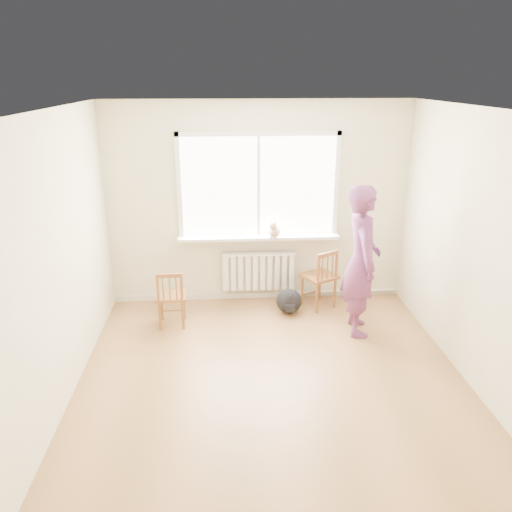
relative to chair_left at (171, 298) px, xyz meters
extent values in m
plane|color=#9E6C41|center=(1.14, -1.46, -0.38)|extent=(4.50, 4.50, 0.00)
plane|color=white|center=(1.14, -1.46, 2.32)|extent=(4.50, 4.50, 0.00)
cube|color=beige|center=(1.14, 0.79, 0.97)|extent=(4.00, 0.01, 2.70)
cube|color=white|center=(1.14, 0.77, 1.22)|extent=(2.00, 0.02, 1.30)
cube|color=white|center=(1.14, 0.75, 1.90)|extent=(2.12, 0.05, 0.06)
cube|color=white|center=(0.11, 0.75, 1.22)|extent=(0.06, 0.05, 1.42)
cube|color=white|center=(2.17, 0.75, 1.22)|extent=(0.06, 0.05, 1.42)
cube|color=white|center=(1.14, 0.75, 1.22)|extent=(0.04, 0.05, 1.30)
cube|color=white|center=(1.14, 0.68, 0.55)|extent=(2.15, 0.22, 0.04)
cube|color=white|center=(1.14, 0.74, 0.05)|extent=(1.00, 0.02, 0.55)
cube|color=white|center=(1.14, 0.69, 0.05)|extent=(1.00, 0.10, 0.51)
cube|color=white|center=(1.14, 0.69, 0.31)|extent=(1.00, 0.12, 0.03)
cylinder|color=silver|center=(2.39, 0.73, -0.30)|extent=(1.40, 0.04, 0.04)
cube|color=beige|center=(1.14, 0.78, -0.34)|extent=(4.00, 0.03, 0.08)
cube|color=#985D2C|center=(0.00, 0.04, 0.02)|extent=(0.38, 0.36, 0.04)
cylinder|color=#985D2C|center=(0.14, 0.19, -0.18)|extent=(0.03, 0.03, 0.40)
cylinder|color=#985D2C|center=(-0.15, 0.18, -0.18)|extent=(0.03, 0.03, 0.40)
cylinder|color=#985D2C|center=(0.14, -0.10, -0.18)|extent=(0.03, 0.03, 0.40)
cylinder|color=#985D2C|center=(-0.14, -0.10, -0.18)|extent=(0.03, 0.03, 0.40)
cylinder|color=#985D2C|center=(0.14, -0.10, 0.00)|extent=(0.04, 0.04, 0.75)
cylinder|color=#985D2C|center=(-0.14, -0.10, 0.00)|extent=(0.04, 0.04, 0.75)
cube|color=#985D2C|center=(0.00, -0.10, 0.34)|extent=(0.30, 0.04, 0.05)
cylinder|color=#985D2C|center=(0.08, -0.10, 0.19)|extent=(0.02, 0.02, 0.30)
cylinder|color=#985D2C|center=(0.00, -0.10, 0.19)|extent=(0.02, 0.02, 0.30)
cylinder|color=#985D2C|center=(-0.08, -0.10, 0.19)|extent=(0.02, 0.02, 0.30)
cube|color=#985D2C|center=(1.93, 0.45, 0.06)|extent=(0.55, 0.54, 0.04)
cylinder|color=#985D2C|center=(1.99, 0.66, -0.16)|extent=(0.04, 0.04, 0.44)
cylinder|color=#985D2C|center=(1.72, 0.51, -0.16)|extent=(0.04, 0.04, 0.44)
cylinder|color=#985D2C|center=(2.14, 0.39, -0.16)|extent=(0.04, 0.04, 0.44)
cylinder|color=#985D2C|center=(1.87, 0.24, -0.16)|extent=(0.04, 0.04, 0.44)
cylinder|color=#985D2C|center=(2.14, 0.39, 0.03)|extent=(0.04, 0.04, 0.83)
cylinder|color=#985D2C|center=(1.87, 0.24, 0.03)|extent=(0.04, 0.04, 0.83)
cube|color=#985D2C|center=(2.01, 0.31, 0.42)|extent=(0.31, 0.19, 0.05)
cylinder|color=#985D2C|center=(2.08, 0.36, 0.24)|extent=(0.02, 0.02, 0.33)
cylinder|color=#985D2C|center=(2.01, 0.31, 0.24)|extent=(0.02, 0.02, 0.33)
cylinder|color=#985D2C|center=(1.93, 0.27, 0.24)|extent=(0.02, 0.02, 0.33)
imported|color=#C04077|center=(2.28, -0.26, 0.53)|extent=(0.48, 0.69, 1.82)
ellipsoid|color=beige|center=(1.34, 0.61, 0.67)|extent=(0.23, 0.29, 0.19)
sphere|color=beige|center=(1.31, 0.49, 0.76)|extent=(0.10, 0.10, 0.10)
cone|color=beige|center=(1.28, 0.50, 0.81)|extent=(0.03, 0.03, 0.04)
cone|color=beige|center=(1.33, 0.49, 0.81)|extent=(0.03, 0.03, 0.04)
cylinder|color=beige|center=(1.37, 0.74, 0.61)|extent=(0.06, 0.17, 0.02)
cylinder|color=beige|center=(1.29, 0.53, 0.62)|extent=(0.02, 0.02, 0.09)
cylinder|color=beige|center=(1.34, 0.51, 0.62)|extent=(0.02, 0.02, 0.09)
ellipsoid|color=black|center=(1.51, 0.27, -0.21)|extent=(0.38, 0.32, 0.34)
camera|label=1|loc=(0.67, -5.66, 2.60)|focal=35.00mm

